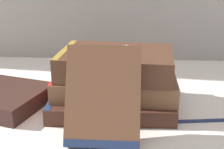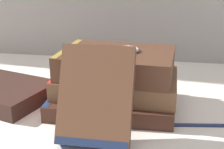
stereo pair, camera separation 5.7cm
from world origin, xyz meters
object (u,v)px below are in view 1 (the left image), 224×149
at_px(book_flat_middle, 113,82).
at_px(book_flat_top, 113,63).
at_px(fountain_pen, 211,119).
at_px(reading_glasses, 86,78).
at_px(book_flat_bottom, 109,100).
at_px(pocket_watch, 126,49).
at_px(book_leaning_front, 103,100).

bearing_deg(book_flat_middle, book_flat_top, -78.17).
bearing_deg(fountain_pen, reading_glasses, 133.39).
bearing_deg(book_flat_bottom, pocket_watch, 16.16).
xyz_separation_m(book_flat_middle, book_leaning_front, (-0.01, -0.13, 0.02)).
relative_size(book_flat_top, book_leaning_front, 1.46).
height_order(book_flat_top, book_leaning_front, book_leaning_front).
distance_m(book_flat_middle, reading_glasses, 0.17).
distance_m(book_flat_middle, fountain_pen, 0.20).
xyz_separation_m(book_flat_middle, book_flat_top, (0.00, -0.00, 0.04)).
relative_size(book_flat_top, reading_glasses, 2.37).
relative_size(book_leaning_front, reading_glasses, 1.63).
xyz_separation_m(book_flat_top, reading_glasses, (-0.08, 0.15, -0.09)).
bearing_deg(fountain_pen, book_flat_top, 154.65).
distance_m(pocket_watch, reading_glasses, 0.21).
relative_size(book_flat_top, pocket_watch, 4.55).
bearing_deg(book_flat_bottom, fountain_pen, -16.45).
distance_m(book_flat_bottom, pocket_watch, 0.11).
distance_m(book_flat_middle, book_leaning_front, 0.14).
bearing_deg(book_flat_bottom, reading_glasses, 111.63).
relative_size(book_flat_middle, pocket_watch, 4.83).
bearing_deg(book_flat_top, pocket_watch, 10.71).
xyz_separation_m(book_flat_bottom, pocket_watch, (0.03, 0.01, 0.10)).
relative_size(book_flat_middle, reading_glasses, 2.51).
height_order(pocket_watch, fountain_pen, pocket_watch).
xyz_separation_m(book_flat_middle, fountain_pen, (0.18, -0.06, -0.04)).
relative_size(book_flat_top, fountain_pen, 1.53).
relative_size(book_flat_bottom, pocket_watch, 4.92).
bearing_deg(fountain_pen, book_flat_middle, 154.05).
distance_m(pocket_watch, fountain_pen, 0.20).
distance_m(book_flat_bottom, book_flat_middle, 0.04).
distance_m(book_flat_top, book_leaning_front, 0.13).
height_order(book_flat_middle, fountain_pen, book_flat_middle).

